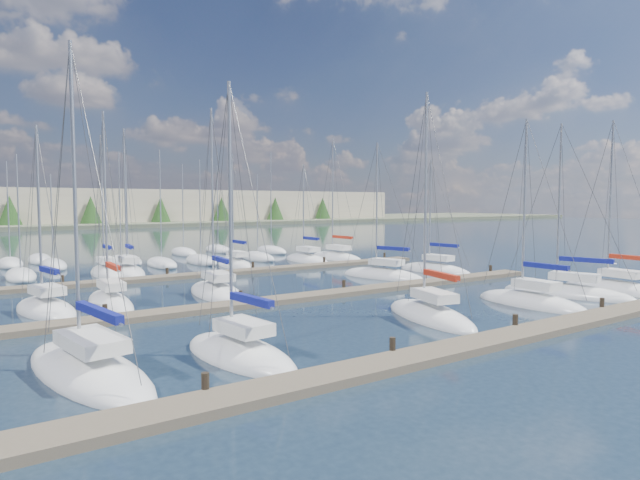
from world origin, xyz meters
TOP-DOWN VIEW (x-y plane):
  - ground at (0.00, 60.00)m, footprint 400.00×400.00m
  - dock_near at (0.00, 2.01)m, footprint 44.00×1.93m
  - dock_mid at (0.00, 16.01)m, footprint 44.00×1.93m
  - dock_far at (0.00, 30.01)m, footprint 44.00×1.93m
  - sailboat_d at (2.60, 7.21)m, footprint 4.35×8.23m
  - sailboat_c at (-9.15, 6.33)m, footprint 3.38×7.21m
  - sailboat_n at (-7.88, 35.58)m, footprint 2.26×7.04m
  - sailboat_q at (12.51, 34.97)m, footprint 2.94×7.65m
  - sailboat_m at (17.30, 20.90)m, footprint 3.15×7.87m
  - sailboat_e at (10.51, 6.47)m, footprint 2.56×7.55m
  - sailboat_o at (-6.13, 34.96)m, footprint 3.24×7.34m
  - sailboat_j at (-3.93, 20.76)m, footprint 3.51×8.19m
  - sailboat_g at (19.93, 6.11)m, footprint 2.96×7.69m
  - sailboat_f at (15.51, 7.08)m, footprint 4.57×8.89m
  - sailboat_p at (3.96, 34.45)m, footprint 2.32×6.76m
  - sailboat_r at (16.44, 34.93)m, footprint 2.67×8.70m
  - sailboat_h at (-14.38, 20.78)m, footprint 3.68×6.95m
  - sailboat_i at (-10.85, 20.79)m, footprint 2.26×7.60m
  - sailboat_l at (11.02, 20.84)m, footprint 4.55×8.25m
  - sailboat_b at (-14.65, 7.50)m, footprint 4.32×9.75m
  - distant_boats at (-4.34, 43.76)m, footprint 36.93×20.75m

SIDE VIEW (x-z plane):
  - ground at x=0.00m, z-range 0.00..0.00m
  - dock_near at x=0.00m, z-range -0.40..0.70m
  - dock_mid at x=0.00m, z-range -0.40..0.70m
  - dock_far at x=0.00m, z-range -0.40..0.70m
  - sailboat_b at x=-14.65m, z-range -6.26..6.60m
  - sailboat_q at x=12.51m, z-range -5.40..5.75m
  - sailboat_l at x=11.02m, z-range -5.84..6.20m
  - sailboat_m at x=17.30m, z-range -5.28..5.63m
  - sailboat_f at x=15.51m, z-range -5.98..6.34m
  - sailboat_h at x=-14.38m, z-range -5.53..5.89m
  - sailboat_j at x=-3.93m, z-range -6.53..6.89m
  - sailboat_c at x=-9.15m, z-range -5.75..6.11m
  - sailboat_g at x=19.93m, z-range -6.22..6.59m
  - sailboat_e at x=10.51m, z-range -5.88..6.25m
  - sailboat_d at x=2.60m, z-range -6.30..6.67m
  - sailboat_r at x=16.44m, z-range -6.88..7.25m
  - sailboat_p at x=3.96m, z-range -5.68..6.06m
  - sailboat_o at x=-6.13m, z-range -6.55..6.94m
  - sailboat_i at x=-10.85m, z-range -6.09..6.49m
  - sailboat_n at x=-7.88m, z-range -6.23..6.63m
  - distant_boats at x=-4.34m, z-range -6.36..6.94m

